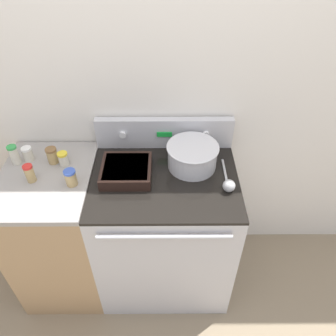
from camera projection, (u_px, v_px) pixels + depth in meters
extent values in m
plane|color=gray|center=(165.00, 314.00, 2.19)|extent=(12.00, 12.00, 0.00)
cube|color=silver|center=(164.00, 97.00, 1.87)|extent=(8.00, 0.05, 2.50)
cube|color=#BCBCC1|center=(165.00, 232.00, 2.12)|extent=(0.82, 0.64, 0.93)
cube|color=black|center=(164.00, 179.00, 1.81)|extent=(0.82, 0.64, 0.02)
cylinder|color=silver|center=(164.00, 237.00, 1.60)|extent=(0.67, 0.02, 0.02)
cube|color=#BCBCC1|center=(164.00, 133.00, 1.96)|extent=(0.82, 0.05, 0.19)
cylinder|color=white|center=(123.00, 135.00, 1.93)|extent=(0.04, 0.02, 0.04)
cylinder|color=white|center=(206.00, 135.00, 1.93)|extent=(0.04, 0.02, 0.04)
cube|color=green|center=(164.00, 135.00, 1.93)|extent=(0.09, 0.01, 0.03)
cube|color=tan|center=(62.00, 233.00, 2.12)|extent=(0.51, 0.64, 0.93)
cube|color=gray|center=(44.00, 179.00, 1.81)|extent=(0.51, 0.64, 0.03)
cylinder|color=silver|center=(192.00, 156.00, 1.84)|extent=(0.28, 0.28, 0.14)
torus|color=silver|center=(193.00, 147.00, 1.80)|extent=(0.29, 0.29, 0.01)
cylinder|color=beige|center=(193.00, 149.00, 1.81)|extent=(0.25, 0.25, 0.02)
cube|color=black|center=(126.00, 171.00, 1.80)|extent=(0.27, 0.26, 0.07)
cube|color=#D1BC7A|center=(126.00, 169.00, 1.79)|extent=(0.24, 0.23, 0.04)
cylinder|color=#B7B7B7|center=(225.00, 174.00, 1.82)|extent=(0.01, 0.24, 0.01)
sphere|color=#B7B7B7|center=(229.00, 186.00, 1.71)|extent=(0.07, 0.07, 0.07)
cylinder|color=tan|center=(71.00, 178.00, 1.73)|extent=(0.06, 0.06, 0.08)
cylinder|color=#3856B7|center=(69.00, 172.00, 1.70)|extent=(0.06, 0.06, 0.01)
cylinder|color=beige|center=(64.00, 160.00, 1.85)|extent=(0.05, 0.05, 0.07)
cylinder|color=yellow|center=(62.00, 154.00, 1.82)|extent=(0.06, 0.06, 0.01)
cylinder|color=tan|center=(53.00, 156.00, 1.86)|extent=(0.06, 0.06, 0.08)
cylinder|color=brown|center=(51.00, 150.00, 1.83)|extent=(0.06, 0.06, 0.01)
cylinder|color=tan|center=(30.00, 174.00, 1.74)|extent=(0.05, 0.05, 0.09)
cylinder|color=red|center=(27.00, 167.00, 1.71)|extent=(0.05, 0.05, 0.01)
cylinder|color=beige|center=(28.00, 155.00, 1.88)|extent=(0.05, 0.05, 0.08)
cylinder|color=white|center=(26.00, 149.00, 1.85)|extent=(0.06, 0.06, 0.01)
cylinder|color=beige|center=(15.00, 156.00, 1.85)|extent=(0.05, 0.05, 0.11)
cylinder|color=green|center=(11.00, 147.00, 1.81)|extent=(0.05, 0.05, 0.01)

